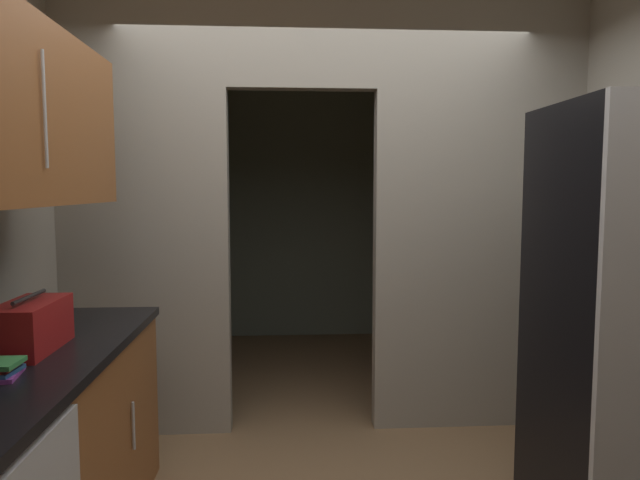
% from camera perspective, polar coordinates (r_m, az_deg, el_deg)
% --- Properties ---
extents(kitchen_partition, '(3.27, 0.12, 2.71)m').
position_cam_1_polar(kitchen_partition, '(3.57, 1.22, 3.54)').
color(kitchen_partition, '#9E998C').
rests_on(kitchen_partition, ground).
extents(adjoining_room_shell, '(3.27, 2.43, 2.71)m').
position_cam_1_polar(adjoining_room_shell, '(5.23, -0.82, 3.18)').
color(adjoining_room_shell, gray).
rests_on(adjoining_room_shell, ground).
extents(refrigerator, '(0.76, 0.71, 1.89)m').
position_cam_1_polar(refrigerator, '(2.78, 29.50, -7.86)').
color(refrigerator, black).
rests_on(refrigerator, ground).
extents(boombox, '(0.20, 0.39, 0.22)m').
position_cam_1_polar(boombox, '(2.51, -27.12, -7.72)').
color(boombox, maroon).
rests_on(boombox, lower_cabinet_run).
extents(book_stack, '(0.12, 0.17, 0.06)m').
position_cam_1_polar(book_stack, '(2.22, -29.32, -11.27)').
color(book_stack, '#8C3893').
rests_on(book_stack, lower_cabinet_run).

